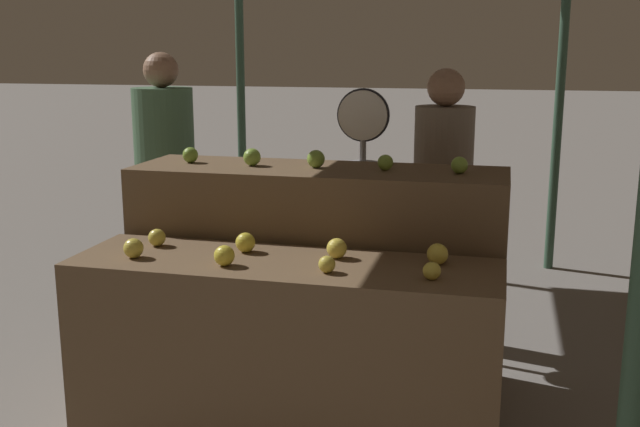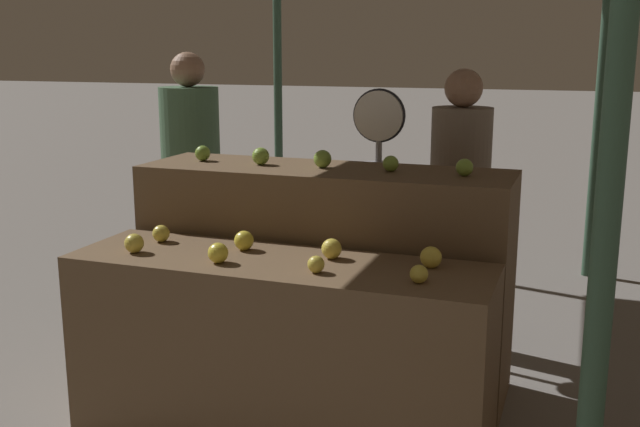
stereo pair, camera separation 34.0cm
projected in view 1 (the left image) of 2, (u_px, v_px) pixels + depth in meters
display_counter_front at (285, 351)px, 3.26m from camera, size 1.84×0.55×0.81m
display_counter_back at (318, 277)px, 3.79m from camera, size 1.84×0.55×1.12m
apple_front_0 at (133, 248)px, 3.22m from camera, size 0.09×0.09×0.09m
apple_front_1 at (224, 256)px, 3.10m from camera, size 0.09×0.09×0.09m
apple_front_2 at (327, 264)px, 3.01m from camera, size 0.07×0.07×0.07m
apple_front_3 at (432, 271)px, 2.92m from camera, size 0.07×0.07×0.07m
apple_front_4 at (157, 238)px, 3.42m from camera, size 0.08×0.08×0.08m
apple_front_5 at (245, 242)px, 3.31m from camera, size 0.09×0.09×0.09m
apple_front_6 at (337, 248)px, 3.22m from camera, size 0.09×0.09×0.09m
apple_front_7 at (437, 254)px, 3.12m from camera, size 0.09×0.09×0.09m
apple_back_0 at (190, 155)px, 3.83m from camera, size 0.08×0.08×0.08m
apple_back_1 at (252, 157)px, 3.73m from camera, size 0.09×0.09×0.09m
apple_back_2 at (316, 159)px, 3.67m from camera, size 0.09×0.09×0.09m
apple_back_3 at (385, 163)px, 3.59m from camera, size 0.08×0.08×0.08m
apple_back_4 at (459, 165)px, 3.50m from camera, size 0.08×0.08×0.08m
produce_scale at (363, 160)px, 4.21m from camera, size 0.30×0.20×1.48m
person_vendor_at_scale at (442, 188)px, 4.24m from camera, size 0.44×0.44×1.59m
person_customer_left at (165, 166)px, 4.80m from camera, size 0.49×0.49×1.67m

